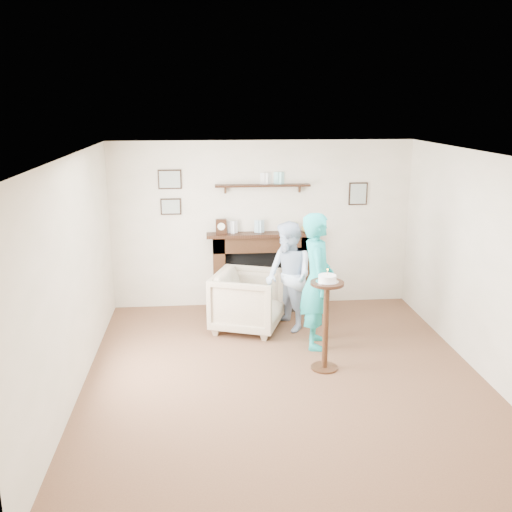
# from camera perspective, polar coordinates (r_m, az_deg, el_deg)

# --- Properties ---
(ground) EXTENTS (5.00, 5.00, 0.00)m
(ground) POSITION_cam_1_polar(r_m,az_deg,el_deg) (6.65, 2.85, -11.99)
(ground) COLOR brown
(ground) RESTS_ON ground
(room_shell) EXTENTS (4.54, 5.02, 2.52)m
(room_shell) POSITION_cam_1_polar(r_m,az_deg,el_deg) (6.75, 2.20, 3.10)
(room_shell) COLOR beige
(room_shell) RESTS_ON ground
(armchair) EXTENTS (1.13, 1.12, 0.81)m
(armchair) POSITION_cam_1_polar(r_m,az_deg,el_deg) (7.95, -0.82, -7.26)
(armchair) COLOR #C6B793
(armchair) RESTS_ON ground
(man) EXTENTS (0.80, 0.89, 1.50)m
(man) POSITION_cam_1_polar(r_m,az_deg,el_deg) (7.98, 3.21, -7.21)
(man) COLOR silver
(man) RESTS_ON ground
(woman) EXTENTS (0.49, 0.68, 1.73)m
(woman) POSITION_cam_1_polar(r_m,az_deg,el_deg) (7.49, 5.94, -8.80)
(woman) COLOR #1EAB91
(woman) RESTS_ON ground
(pedestal_table) EXTENTS (0.38, 0.38, 1.23)m
(pedestal_table) POSITION_cam_1_polar(r_m,az_deg,el_deg) (6.58, 7.04, -5.20)
(pedestal_table) COLOR black
(pedestal_table) RESTS_ON ground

